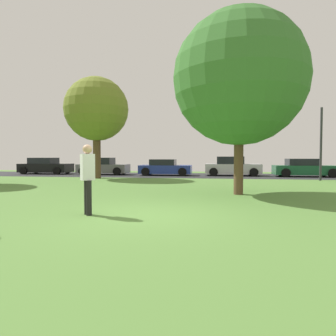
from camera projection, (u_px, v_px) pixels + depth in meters
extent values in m
plane|color=#547F38|center=(146.00, 215.00, 7.57)|extent=(44.00, 44.00, 0.00)
cube|color=#28282B|center=(191.00, 175.00, 23.38)|extent=(44.00, 6.40, 0.01)
cylinder|color=brown|center=(97.00, 153.00, 20.27)|extent=(0.51, 0.51, 3.48)
sphere|color=olive|center=(96.00, 109.00, 20.15)|extent=(4.31, 4.31, 4.31)
cylinder|color=brown|center=(239.00, 157.00, 11.64)|extent=(0.36, 0.36, 2.94)
sphere|color=#38702D|center=(239.00, 79.00, 11.52)|extent=(5.16, 5.16, 5.16)
cylinder|color=black|center=(89.00, 198.00, 7.51)|extent=(0.14, 0.14, 0.89)
cylinder|color=black|center=(87.00, 197.00, 7.65)|extent=(0.14, 0.14, 0.89)
cube|color=silver|center=(88.00, 167.00, 7.55)|extent=(0.39, 0.38, 0.67)
sphere|color=tan|center=(87.00, 149.00, 7.53)|extent=(0.24, 0.24, 0.24)
cube|color=black|center=(46.00, 168.00, 25.39)|extent=(4.26, 1.80, 0.72)
cube|color=black|center=(44.00, 161.00, 25.40)|extent=(2.04, 1.59, 0.51)
cylinder|color=black|center=(68.00, 170.00, 26.07)|extent=(0.64, 0.22, 0.64)
cylinder|color=black|center=(57.00, 171.00, 24.29)|extent=(0.64, 0.22, 0.64)
cylinder|color=black|center=(36.00, 170.00, 26.51)|extent=(0.64, 0.22, 0.64)
cylinder|color=black|center=(23.00, 170.00, 24.73)|extent=(0.64, 0.22, 0.64)
cube|color=slate|center=(103.00, 168.00, 24.43)|extent=(4.09, 1.72, 0.70)
cube|color=black|center=(101.00, 161.00, 24.44)|extent=(1.96, 1.51, 0.54)
cylinder|color=black|center=(123.00, 170.00, 25.07)|extent=(0.64, 0.22, 0.64)
cylinder|color=black|center=(117.00, 171.00, 23.38)|extent=(0.64, 0.22, 0.64)
cylinder|color=black|center=(91.00, 170.00, 25.50)|extent=(0.64, 0.22, 0.64)
cylinder|color=black|center=(83.00, 171.00, 23.80)|extent=(0.64, 0.22, 0.64)
cube|color=#233893|center=(166.00, 169.00, 23.45)|extent=(4.05, 1.83, 0.65)
cube|color=black|center=(163.00, 162.00, 23.46)|extent=(1.94, 1.61, 0.46)
cylinder|color=black|center=(185.00, 171.00, 24.15)|extent=(0.64, 0.22, 0.64)
cylinder|color=black|center=(182.00, 172.00, 22.35)|extent=(0.64, 0.22, 0.64)
cylinder|color=black|center=(150.00, 171.00, 24.57)|extent=(0.64, 0.22, 0.64)
cylinder|color=black|center=(146.00, 172.00, 22.76)|extent=(0.64, 0.22, 0.64)
cube|color=#B7B7BC|center=(233.00, 169.00, 23.07)|extent=(4.20, 1.84, 0.76)
cube|color=black|center=(230.00, 160.00, 23.08)|extent=(2.02, 1.62, 0.57)
cylinder|color=black|center=(251.00, 171.00, 23.77)|extent=(0.64, 0.22, 0.64)
cylinder|color=black|center=(254.00, 172.00, 21.96)|extent=(0.64, 0.22, 0.64)
cylinder|color=black|center=(213.00, 171.00, 24.21)|extent=(0.64, 0.22, 0.64)
cylinder|color=black|center=(214.00, 172.00, 22.39)|extent=(0.64, 0.22, 0.64)
cube|color=#195633|center=(305.00, 170.00, 21.87)|extent=(4.48, 1.71, 0.68)
cube|color=black|center=(302.00, 162.00, 21.88)|extent=(2.15, 1.50, 0.50)
cylinder|color=black|center=(324.00, 172.00, 22.49)|extent=(0.64, 0.22, 0.64)
cylinder|color=black|center=(333.00, 173.00, 20.80)|extent=(0.64, 0.22, 0.64)
cylinder|color=black|center=(280.00, 172.00, 22.95)|extent=(0.64, 0.22, 0.64)
cylinder|color=black|center=(286.00, 173.00, 21.26)|extent=(0.64, 0.22, 0.64)
cylinder|color=#2D2D33|center=(321.00, 144.00, 18.31)|extent=(0.14, 0.14, 4.50)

